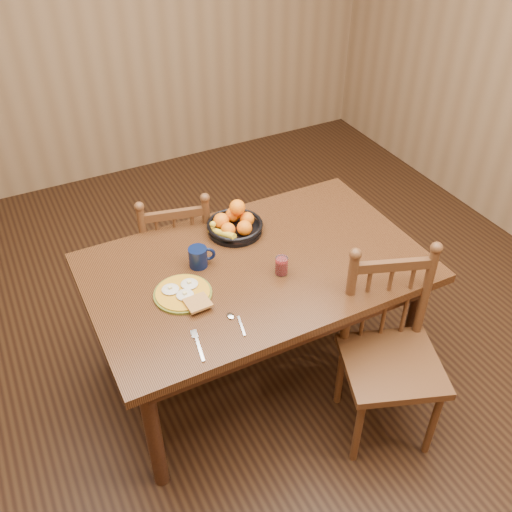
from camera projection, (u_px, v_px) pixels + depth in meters
name	position (u px, v px, depth m)	size (l,w,h in m)	color
room	(256.00, 152.00, 2.36)	(4.52, 5.02, 2.72)	black
dining_table	(256.00, 278.00, 2.78)	(1.60, 1.00, 0.75)	black
chair_far	(177.00, 257.00, 3.28)	(0.49, 0.47, 0.90)	#472715
chair_near	(390.00, 355.00, 2.64)	(0.56, 0.55, 0.97)	#472715
breakfast_plate	(184.00, 293.00, 2.55)	(0.26, 0.29, 0.04)	#59601E
fork	(198.00, 343.00, 2.32)	(0.05, 0.18, 0.00)	silver
spoon	(234.00, 319.00, 2.43)	(0.05, 0.16, 0.01)	silver
coffee_mug	(199.00, 257.00, 2.70)	(0.13, 0.09, 0.10)	black
juice_glass	(282.00, 266.00, 2.65)	(0.06, 0.06, 0.09)	silver
fruit_bowl	(234.00, 224.00, 2.91)	(0.29, 0.29, 0.17)	black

